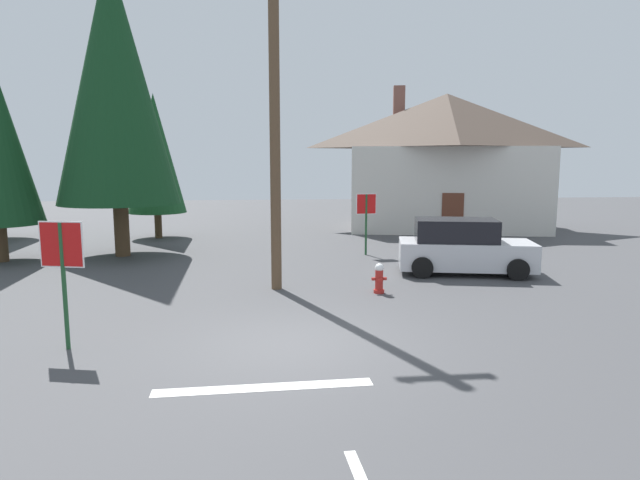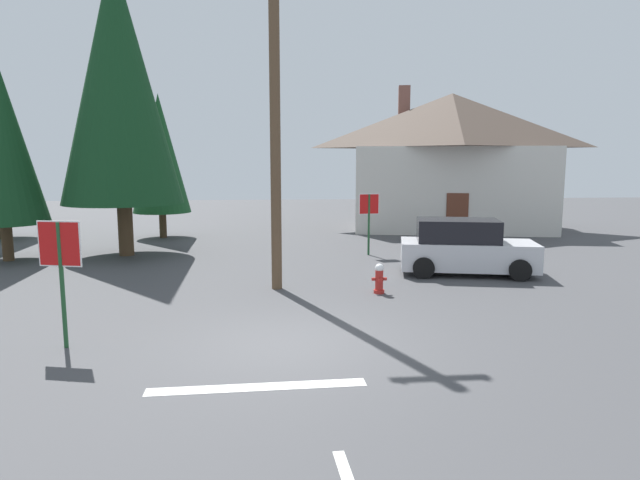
{
  "view_description": "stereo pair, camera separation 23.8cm",
  "coord_description": "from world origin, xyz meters",
  "px_view_note": "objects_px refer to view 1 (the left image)",
  "views": [
    {
      "loc": [
        -0.61,
        -10.01,
        3.43
      ],
      "look_at": [
        0.88,
        3.99,
        1.41
      ],
      "focal_mm": 30.54,
      "sensor_mm": 36.0,
      "label": 1
    },
    {
      "loc": [
        -0.38,
        -10.04,
        3.43
      ],
      "look_at": [
        0.88,
        3.99,
        1.41
      ],
      "focal_mm": 30.54,
      "sensor_mm": 36.0,
      "label": 2
    }
  ],
  "objects_px": {
    "stop_sign_near": "(62,258)",
    "house": "(445,159)",
    "fire_hydrant": "(379,279)",
    "pine_tree_short_left": "(155,154)",
    "stop_sign_far": "(366,211)",
    "pine_tree_tall_left": "(114,80)",
    "utility_pole": "(274,94)",
    "parked_car": "(463,248)"
  },
  "relations": [
    {
      "from": "stop_sign_near",
      "to": "house",
      "type": "bearing_deg",
      "value": 53.02
    },
    {
      "from": "stop_sign_near",
      "to": "fire_hydrant",
      "type": "xyz_separation_m",
      "value": [
        6.65,
        3.65,
        -1.33
      ]
    },
    {
      "from": "pine_tree_short_left",
      "to": "stop_sign_far",
      "type": "bearing_deg",
      "value": -32.78
    },
    {
      "from": "pine_tree_tall_left",
      "to": "pine_tree_short_left",
      "type": "relative_size",
      "value": 1.66
    },
    {
      "from": "pine_tree_tall_left",
      "to": "stop_sign_near",
      "type": "bearing_deg",
      "value": -81.59
    },
    {
      "from": "stop_sign_near",
      "to": "pine_tree_tall_left",
      "type": "height_order",
      "value": "pine_tree_tall_left"
    },
    {
      "from": "fire_hydrant",
      "to": "utility_pole",
      "type": "distance_m",
      "value": 5.54
    },
    {
      "from": "stop_sign_near",
      "to": "utility_pole",
      "type": "xyz_separation_m",
      "value": [
        3.97,
        4.44,
        3.46
      ]
    },
    {
      "from": "fire_hydrant",
      "to": "pine_tree_short_left",
      "type": "relative_size",
      "value": 0.12
    },
    {
      "from": "house",
      "to": "parked_car",
      "type": "height_order",
      "value": "house"
    },
    {
      "from": "house",
      "to": "pine_tree_short_left",
      "type": "distance_m",
      "value": 14.28
    },
    {
      "from": "stop_sign_far",
      "to": "utility_pole",
      "type": "bearing_deg",
      "value": -123.89
    },
    {
      "from": "utility_pole",
      "to": "pine_tree_tall_left",
      "type": "relative_size",
      "value": 0.93
    },
    {
      "from": "stop_sign_near",
      "to": "stop_sign_far",
      "type": "xyz_separation_m",
      "value": [
        7.43,
        9.58,
        -0.09
      ]
    },
    {
      "from": "pine_tree_tall_left",
      "to": "fire_hydrant",
      "type": "bearing_deg",
      "value": -39.19
    },
    {
      "from": "fire_hydrant",
      "to": "parked_car",
      "type": "distance_m",
      "value": 3.88
    },
    {
      "from": "parked_car",
      "to": "pine_tree_short_left",
      "type": "distance_m",
      "value": 14.51
    },
    {
      "from": "stop_sign_near",
      "to": "parked_car",
      "type": "distance_m",
      "value": 11.46
    },
    {
      "from": "utility_pole",
      "to": "stop_sign_far",
      "type": "height_order",
      "value": "utility_pole"
    },
    {
      "from": "house",
      "to": "pine_tree_short_left",
      "type": "relative_size",
      "value": 1.74
    },
    {
      "from": "stop_sign_far",
      "to": "parked_car",
      "type": "xyz_separation_m",
      "value": [
        2.34,
        -3.65,
        -0.83
      ]
    },
    {
      "from": "stop_sign_near",
      "to": "pine_tree_short_left",
      "type": "bearing_deg",
      "value": 94.18
    },
    {
      "from": "stop_sign_near",
      "to": "stop_sign_far",
      "type": "height_order",
      "value": "stop_sign_near"
    },
    {
      "from": "fire_hydrant",
      "to": "utility_pole",
      "type": "height_order",
      "value": "utility_pole"
    },
    {
      "from": "fire_hydrant",
      "to": "utility_pole",
      "type": "relative_size",
      "value": 0.08
    },
    {
      "from": "utility_pole",
      "to": "parked_car",
      "type": "bearing_deg",
      "value": 14.48
    },
    {
      "from": "fire_hydrant",
      "to": "parked_car",
      "type": "height_order",
      "value": "parked_car"
    },
    {
      "from": "utility_pole",
      "to": "parked_car",
      "type": "height_order",
      "value": "utility_pole"
    },
    {
      "from": "stop_sign_near",
      "to": "stop_sign_far",
      "type": "bearing_deg",
      "value": 52.21
    },
    {
      "from": "parked_car",
      "to": "pine_tree_short_left",
      "type": "relative_size",
      "value": 0.67
    },
    {
      "from": "utility_pole",
      "to": "pine_tree_short_left",
      "type": "height_order",
      "value": "utility_pole"
    },
    {
      "from": "stop_sign_near",
      "to": "utility_pole",
      "type": "bearing_deg",
      "value": 48.15
    },
    {
      "from": "parked_car",
      "to": "pine_tree_short_left",
      "type": "xyz_separation_m",
      "value": [
        -10.87,
        9.14,
        2.99
      ]
    },
    {
      "from": "house",
      "to": "utility_pole",
      "type": "bearing_deg",
      "value": -125.14
    },
    {
      "from": "stop_sign_far",
      "to": "parked_car",
      "type": "distance_m",
      "value": 4.41
    },
    {
      "from": "stop_sign_far",
      "to": "pine_tree_short_left",
      "type": "xyz_separation_m",
      "value": [
        -8.53,
        5.49,
        2.16
      ]
    },
    {
      "from": "stop_sign_near",
      "to": "pine_tree_tall_left",
      "type": "distance_m",
      "value": 11.39
    },
    {
      "from": "stop_sign_near",
      "to": "pine_tree_tall_left",
      "type": "bearing_deg",
      "value": 98.41
    },
    {
      "from": "pine_tree_tall_left",
      "to": "house",
      "type": "bearing_deg",
      "value": 25.56
    },
    {
      "from": "parked_car",
      "to": "pine_tree_tall_left",
      "type": "relative_size",
      "value": 0.41
    },
    {
      "from": "fire_hydrant",
      "to": "house",
      "type": "bearing_deg",
      "value": 64.97
    },
    {
      "from": "stop_sign_far",
      "to": "house",
      "type": "relative_size",
      "value": 0.2
    }
  ]
}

